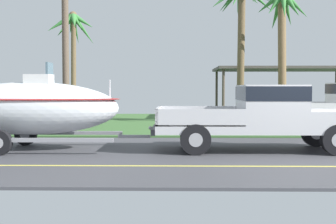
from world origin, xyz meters
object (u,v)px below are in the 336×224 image
at_px(boat_on_trailer, 30,108).
at_px(palm_tree_near_left, 72,32).
at_px(parked_sedan_near, 27,112).
at_px(palm_tree_far_left, 241,12).
at_px(palm_tree_near_right, 282,22).
at_px(utility_pole, 65,30).
at_px(pickup_truck_towing, 269,114).
at_px(carport_awning, 284,70).

bearing_deg(boat_on_trailer, palm_tree_near_left, 98.22).
relative_size(parked_sedan_near, palm_tree_far_left, 0.63).
bearing_deg(palm_tree_near_left, palm_tree_near_right, -26.61).
xyz_separation_m(palm_tree_near_left, palm_tree_near_right, (11.00, -5.51, -0.22)).
bearing_deg(palm_tree_near_right, utility_pole, -151.80).
distance_m(pickup_truck_towing, utility_pole, 8.11).
bearing_deg(palm_tree_near_right, boat_on_trailer, -136.19).
distance_m(palm_tree_near_left, palm_tree_far_left, 10.11).
xyz_separation_m(carport_awning, palm_tree_near_right, (-1.15, -4.35, 2.05)).
xyz_separation_m(parked_sedan_near, utility_pole, (2.56, -3.33, 3.14)).
bearing_deg(palm_tree_near_left, boat_on_trailer, -81.78).
distance_m(palm_tree_far_left, utility_pole, 9.74).
bearing_deg(carport_awning, boat_on_trailer, -127.99).
height_order(boat_on_trailer, palm_tree_far_left, palm_tree_far_left).
relative_size(carport_awning, palm_tree_far_left, 1.08).
distance_m(carport_awning, palm_tree_near_right, 4.94).
distance_m(boat_on_trailer, palm_tree_far_left, 13.23).
relative_size(pickup_truck_towing, boat_on_trailer, 0.94).
distance_m(pickup_truck_towing, palm_tree_near_left, 17.05).
xyz_separation_m(boat_on_trailer, utility_pole, (0.08, 3.83, 2.63)).
height_order(parked_sedan_near, utility_pole, utility_pole).
distance_m(pickup_truck_towing, parked_sedan_near, 11.62).
bearing_deg(palm_tree_near_left, carport_awning, -5.47).
height_order(palm_tree_near_left, palm_tree_near_right, palm_tree_near_right).
relative_size(palm_tree_near_right, palm_tree_far_left, 0.90).
distance_m(parked_sedan_near, utility_pole, 5.24).
relative_size(pickup_truck_towing, palm_tree_near_left, 0.92).
bearing_deg(boat_on_trailer, pickup_truck_towing, -0.00).
bearing_deg(parked_sedan_near, pickup_truck_towing, -38.05).
height_order(palm_tree_near_right, utility_pole, utility_pole).
bearing_deg(pickup_truck_towing, palm_tree_near_right, 75.02).
bearing_deg(palm_tree_near_left, utility_pole, -78.36).
height_order(pickup_truck_towing, parked_sedan_near, pickup_truck_towing).
distance_m(palm_tree_near_left, palm_tree_near_right, 12.30).
relative_size(boat_on_trailer, palm_tree_near_right, 0.95).
bearing_deg(parked_sedan_near, palm_tree_near_right, 7.16).
height_order(parked_sedan_near, palm_tree_near_right, palm_tree_near_right).
distance_m(palm_tree_near_right, utility_pole, 10.13).
distance_m(carport_awning, palm_tree_far_left, 4.82).
height_order(pickup_truck_towing, carport_awning, carport_awning).
bearing_deg(parked_sedan_near, utility_pole, -52.36).
bearing_deg(parked_sedan_near, boat_on_trailer, -70.85).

